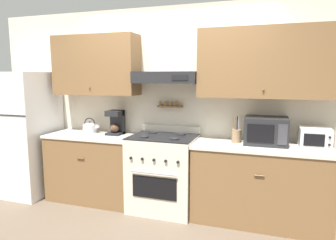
% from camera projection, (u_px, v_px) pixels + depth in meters
% --- Properties ---
extents(ground_plane, '(16.00, 16.00, 0.00)m').
position_uv_depth(ground_plane, '(155.00, 219.00, 3.53)').
color(ground_plane, brown).
extents(wall_back, '(5.20, 0.46, 2.55)m').
position_uv_depth(wall_back, '(176.00, 90.00, 3.83)').
color(wall_back, beige).
rests_on(wall_back, ground_plane).
extents(counter_left, '(1.20, 0.63, 0.90)m').
position_uv_depth(counter_left, '(94.00, 167.00, 4.07)').
color(counter_left, brown).
rests_on(counter_left, ground_plane).
extents(counter_right, '(1.50, 0.63, 0.90)m').
position_uv_depth(counter_right, '(259.00, 184.00, 3.41)').
color(counter_right, brown).
rests_on(counter_right, ground_plane).
extents(stove_range, '(0.79, 0.66, 1.03)m').
position_uv_depth(stove_range, '(163.00, 173.00, 3.74)').
color(stove_range, beige).
rests_on(stove_range, ground_plane).
extents(refrigerator, '(0.80, 0.77, 1.73)m').
position_uv_depth(refrigerator, '(24.00, 133.00, 4.26)').
color(refrigerator, white).
rests_on(refrigerator, ground_plane).
extents(tea_kettle, '(0.25, 0.19, 0.21)m').
position_uv_depth(tea_kettle, '(90.00, 127.00, 4.11)').
color(tea_kettle, '#B7B7BC').
rests_on(tea_kettle, counter_left).
extents(coffee_maker, '(0.19, 0.23, 0.32)m').
position_uv_depth(coffee_maker, '(116.00, 122.00, 4.01)').
color(coffee_maker, black).
rests_on(coffee_maker, counter_left).
extents(microwave, '(0.47, 0.40, 0.31)m').
position_uv_depth(microwave, '(266.00, 131.00, 3.41)').
color(microwave, '#232326').
rests_on(microwave, counter_right).
extents(utensil_crock, '(0.11, 0.11, 0.31)m').
position_uv_depth(utensil_crock, '(236.00, 135.00, 3.51)').
color(utensil_crock, '#8E7051').
rests_on(utensil_crock, counter_right).
extents(toaster_oven, '(0.31, 0.30, 0.22)m').
position_uv_depth(toaster_oven, '(315.00, 138.00, 3.25)').
color(toaster_oven, white).
rests_on(toaster_oven, counter_right).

